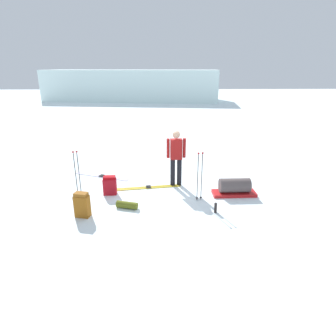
{
  "coord_description": "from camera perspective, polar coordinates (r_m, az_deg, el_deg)",
  "views": [
    {
      "loc": [
        -0.22,
        -7.62,
        3.43
      ],
      "look_at": [
        0.0,
        0.0,
        0.7
      ],
      "focal_mm": 30.24,
      "sensor_mm": 36.0,
      "label": 1
    }
  ],
  "objects": [
    {
      "name": "ground_plane",
      "position": [
        8.37,
        0.0,
        -4.52
      ],
      "size": [
        80.0,
        80.0,
        0.0
      ],
      "primitive_type": "plane",
      "color": "white"
    },
    {
      "name": "distant_snow_ridge",
      "position": [
        31.83,
        -7.32,
        16.21
      ],
      "size": [
        18.58,
        7.18,
        3.15
      ],
      "primitive_type": "cube",
      "rotation": [
        0.0,
        0.0,
        -0.12
      ],
      "color": "white",
      "rests_on": "ground_plane"
    },
    {
      "name": "skier_standing",
      "position": [
        8.4,
        1.66,
        2.54
      ],
      "size": [
        0.57,
        0.24,
        1.7
      ],
      "color": "black",
      "rests_on": "ground_plane"
    },
    {
      "name": "ski_pair_near",
      "position": [
        9.64,
        -13.2,
        -1.62
      ],
      "size": [
        1.86,
        0.89,
        0.05
      ],
      "color": "silver",
      "rests_on": "ground_plane"
    },
    {
      "name": "ski_pair_far",
      "position": [
        8.55,
        -3.97,
        -3.92
      ],
      "size": [
        1.94,
        0.44,
        0.05
      ],
      "color": "gold",
      "rests_on": "ground_plane"
    },
    {
      "name": "backpack_large_dark",
      "position": [
        8.18,
        -11.64,
        -3.48
      ],
      "size": [
        0.37,
        0.23,
        0.55
      ],
      "color": "#A1111C",
      "rests_on": "ground_plane"
    },
    {
      "name": "backpack_bright",
      "position": [
        7.15,
        -16.93,
        -7.14
      ],
      "size": [
        0.38,
        0.28,
        0.63
      ],
      "color": "#955415",
      "rests_on": "ground_plane"
    },
    {
      "name": "ski_poles_planted_near",
      "position": [
        7.55,
        6.43,
        -1.24
      ],
      "size": [
        0.18,
        0.1,
        1.36
      ],
      "color": "#252226",
      "rests_on": "ground_plane"
    },
    {
      "name": "ski_poles_planted_far",
      "position": [
        8.02,
        -17.84,
        -0.84
      ],
      "size": [
        0.16,
        0.1,
        1.35
      ],
      "color": "black",
      "rests_on": "ground_plane"
    },
    {
      "name": "gear_sled",
      "position": [
        8.21,
        13.24,
        -3.84
      ],
      "size": [
        1.22,
        0.47,
        0.49
      ],
      "color": "red",
      "rests_on": "ground_plane"
    },
    {
      "name": "sleeping_mat_rolled",
      "position": [
        7.4,
        -8.27,
        -7.38
      ],
      "size": [
        0.58,
        0.33,
        0.18
      ],
      "primitive_type": "cylinder",
      "rotation": [
        0.0,
        1.57,
        2.86
      ],
      "color": "#5A621B",
      "rests_on": "ground_plane"
    },
    {
      "name": "thermos_bottle",
      "position": [
        7.19,
        9.56,
        -7.93
      ],
      "size": [
        0.07,
        0.07,
        0.26
      ],
      "primitive_type": "cylinder",
      "color": "black",
      "rests_on": "ground_plane"
    }
  ]
}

